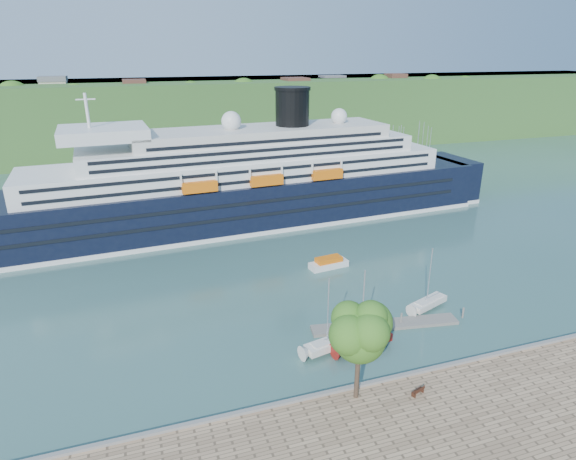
# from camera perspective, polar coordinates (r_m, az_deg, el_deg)

# --- Properties ---
(ground) EXTENTS (400.00, 400.00, 0.00)m
(ground) POSITION_cam_1_polar(r_m,az_deg,el_deg) (56.02, 12.16, -17.55)
(ground) COLOR #315854
(ground) RESTS_ON ground
(far_hillside) EXTENTS (400.00, 50.00, 24.00)m
(far_hillside) POSITION_cam_1_polar(r_m,az_deg,el_deg) (185.11, -11.12, 13.32)
(far_hillside) COLOR #2F5622
(far_hillside) RESTS_ON ground
(quay_coping) EXTENTS (220.00, 0.50, 0.30)m
(quay_coping) POSITION_cam_1_polar(r_m,az_deg,el_deg) (55.19, 12.36, -16.72)
(quay_coping) COLOR slate
(quay_coping) RESTS_ON promenade
(cruise_ship) EXTENTS (122.76, 24.93, 27.38)m
(cruise_ship) POSITION_cam_1_polar(r_m,az_deg,el_deg) (97.59, -6.56, 8.33)
(cruise_ship) COLOR black
(cruise_ship) RESTS_ON ground
(park_bench) EXTENTS (1.70, 1.14, 1.01)m
(park_bench) POSITION_cam_1_polar(r_m,az_deg,el_deg) (53.51, 15.14, -17.87)
(park_bench) COLOR #401E12
(park_bench) RESTS_ON promenade
(promenade_tree) EXTENTS (7.08, 7.08, 11.73)m
(promenade_tree) POSITION_cam_1_polar(r_m,az_deg,el_deg) (48.85, 8.39, -13.64)
(promenade_tree) COLOR #346B1C
(promenade_tree) RESTS_ON promenade
(floating_pontoon) EXTENTS (19.83, 5.52, 0.44)m
(floating_pontoon) POSITION_cam_1_polar(r_m,az_deg,el_deg) (65.78, 11.42, -10.95)
(floating_pontoon) COLOR gray
(floating_pontoon) RESTS_ON ground
(sailboat_white_near) EXTENTS (7.50, 3.49, 9.35)m
(sailboat_white_near) POSITION_cam_1_polar(r_m,az_deg,el_deg) (57.76, 5.15, -10.21)
(sailboat_white_near) COLOR silver
(sailboat_white_near) RESTS_ON ground
(sailboat_red) EXTENTS (8.15, 3.58, 10.18)m
(sailboat_red) POSITION_cam_1_polar(r_m,az_deg,el_deg) (58.41, 9.25, -9.57)
(sailboat_red) COLOR maroon
(sailboat_red) RESTS_ON ground
(sailboat_white_far) EXTENTS (7.12, 4.16, 8.89)m
(sailboat_white_far) POSITION_cam_1_polar(r_m,az_deg,el_deg) (69.45, 16.60, -5.69)
(sailboat_white_far) COLOR silver
(sailboat_white_far) RESTS_ON ground
(tender_launch) EXTENTS (6.92, 3.11, 1.85)m
(tender_launch) POSITION_cam_1_polar(r_m,az_deg,el_deg) (80.65, 4.84, -3.84)
(tender_launch) COLOR orange
(tender_launch) RESTS_ON ground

